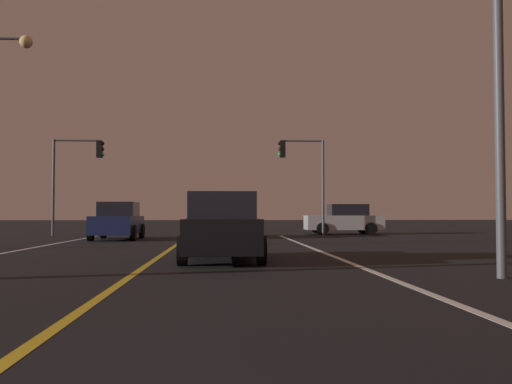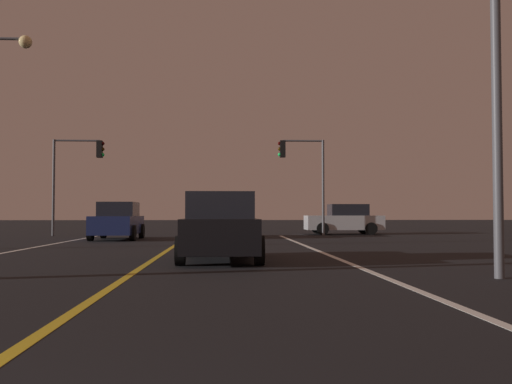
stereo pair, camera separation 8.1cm
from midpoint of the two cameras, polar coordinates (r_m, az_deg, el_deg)
name	(u,v)px [view 1 (the left image)]	position (r m, az deg, el deg)	size (l,w,h in m)	color
lane_edge_right	(358,266)	(13.35, 9.83, -7.17)	(0.16, 34.96, 0.01)	silver
lane_center_divider	(144,267)	(13.12, -11.12, -7.25)	(0.16, 34.96, 0.01)	gold
car_oncoming	(118,221)	(27.04, -13.52, -2.82)	(2.02, 4.30, 1.70)	black
car_lead_same_lane	(222,228)	(14.54, -3.52, -3.55)	(2.02, 4.30, 1.70)	black
car_crossing_side	(344,220)	(33.19, 8.63, -2.71)	(4.30, 2.02, 1.70)	black
car_ahead_far	(231,221)	(28.64, -2.59, -2.84)	(2.02, 4.30, 1.70)	black
traffic_light_near_right	(301,165)	(31.32, 4.42, 2.70)	(2.52, 0.36, 5.15)	#4C4C51
traffic_light_near_left	(78,164)	(31.96, -17.16, 2.63)	(2.70, 0.36, 5.08)	#4C4C51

